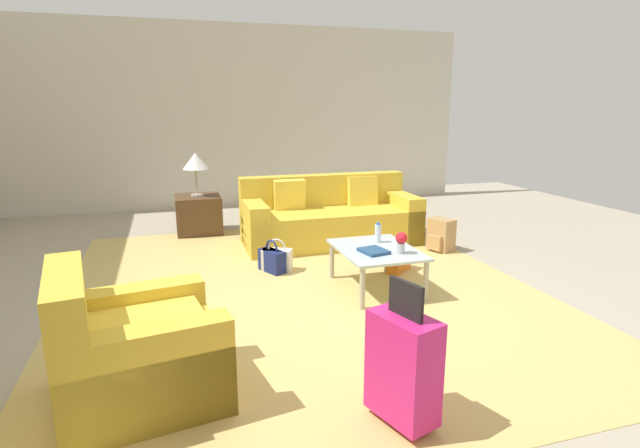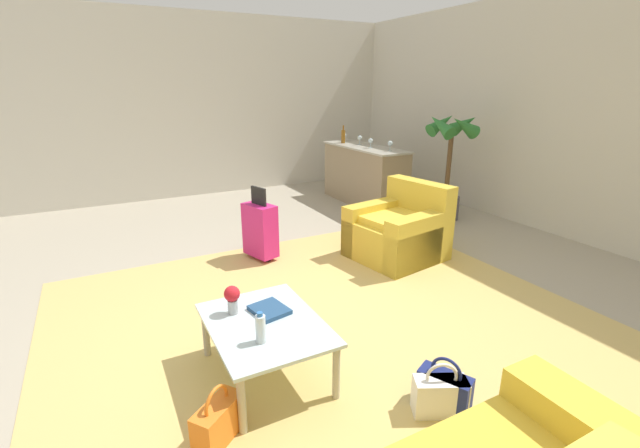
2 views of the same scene
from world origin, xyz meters
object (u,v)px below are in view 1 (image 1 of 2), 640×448
object	(u,v)px
handbag_orange	(399,260)
coffee_table	(376,254)
couch	(329,219)
side_table	(199,214)
armchair	(129,356)
water_bottle	(378,233)
flower_vase	(401,241)
handbag_navy	(272,260)
coffee_table_book	(374,251)
table_lamp	(196,162)
backpack_tan	(441,235)
suitcase_magenta	(403,366)
handbag_white	(277,259)

from	to	relation	value
handbag_orange	coffee_table	bearing A→B (deg)	132.76
couch	handbag_orange	bearing A→B (deg)	-165.89
side_table	armchair	bearing A→B (deg)	170.76
couch	water_bottle	xyz separation A→B (m)	(-1.59, 0.00, 0.21)
side_table	coffee_table	bearing A→B (deg)	-151.82
armchair	flower_vase	size ratio (longest dim) A/B	5.17
handbag_navy	coffee_table_book	bearing A→B (deg)	-139.88
table_lamp	flower_vase	bearing A→B (deg)	-151.35
coffee_table	backpack_tan	size ratio (longest dim) A/B	2.37
suitcase_magenta	handbag_white	distance (m)	2.85
coffee_table_book	side_table	size ratio (longest dim) A/B	0.42
water_bottle	backpack_tan	distance (m)	1.47
armchair	backpack_tan	xyz separation A→B (m)	(2.31, -3.46, -0.10)
side_table	handbag_navy	size ratio (longest dim) A/B	1.71
water_bottle	coffee_table_book	size ratio (longest dim) A/B	0.79
water_bottle	side_table	xyz separation A→B (m)	(2.60, 1.60, -0.25)
table_lamp	suitcase_magenta	size ratio (longest dim) A/B	0.70
couch	water_bottle	world-z (taller)	couch
water_bottle	handbag_orange	size ratio (longest dim) A/B	0.57
flower_vase	water_bottle	bearing A→B (deg)	6.79
handbag_orange	couch	bearing A→B (deg)	14.11
water_bottle	suitcase_magenta	xyz separation A→B (m)	(-2.20, 0.80, -0.15)
handbag_navy	coffee_table	bearing A→B (deg)	-133.16
handbag_orange	backpack_tan	world-z (taller)	backpack_tan
flower_vase	coffee_table_book	bearing A→B (deg)	66.50
table_lamp	coffee_table	bearing A→B (deg)	-151.82
suitcase_magenta	handbag_navy	bearing A→B (deg)	3.31
armchair	coffee_table_book	size ratio (longest dim) A/B	4.10
backpack_tan	flower_vase	bearing A→B (deg)	136.85
couch	coffee_table	size ratio (longest dim) A/B	2.35
handbag_navy	water_bottle	bearing A→B (deg)	-122.31
armchair	backpack_tan	size ratio (longest dim) A/B	2.65
couch	backpack_tan	world-z (taller)	couch
flower_vase	side_table	bearing A→B (deg)	28.65
handbag_navy	flower_vase	bearing A→B (deg)	-135.45
couch	handbag_white	world-z (taller)	couch
coffee_table	backpack_tan	bearing A→B (deg)	-52.32
coffee_table_book	backpack_tan	distance (m)	1.78
coffee_table_book	handbag_navy	world-z (taller)	coffee_table_book
backpack_tan	water_bottle	bearing A→B (deg)	123.79
coffee_table_book	handbag_navy	size ratio (longest dim) A/B	0.72
flower_vase	suitcase_magenta	bearing A→B (deg)	154.47
flower_vase	handbag_white	xyz separation A→B (m)	(1.05, 0.95, -0.41)
flower_vase	couch	bearing A→B (deg)	1.42
handbag_orange	backpack_tan	xyz separation A→B (m)	(0.58, -0.84, 0.06)
suitcase_magenta	coffee_table_book	bearing A→B (deg)	-18.25
water_bottle	suitcase_magenta	world-z (taller)	suitcase_magenta
table_lamp	handbag_orange	bearing A→B (deg)	-140.80
couch	suitcase_magenta	distance (m)	3.88
armchair	handbag_orange	size ratio (longest dim) A/B	2.96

